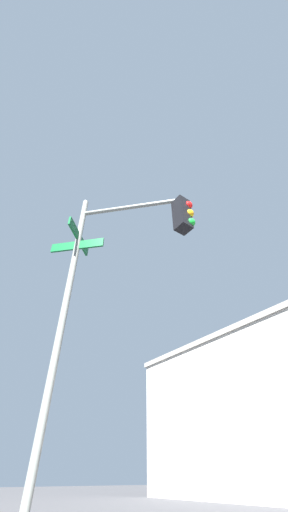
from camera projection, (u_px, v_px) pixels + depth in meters
name	position (u px, v px, depth m)	size (l,w,h in m)	color
traffic_signal_near	(122.00, 260.00, 5.16)	(2.16, 2.07, 6.20)	slate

